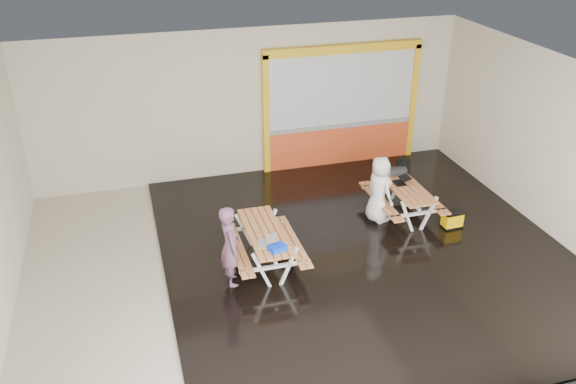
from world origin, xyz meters
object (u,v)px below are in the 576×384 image
object	(u,v)px
dark_case	(392,212)
backpack	(403,168)
laptop_right	(401,181)
person_right	(379,189)
person_left	(230,246)
fluke_bag	(452,220)
picnic_table_right	(403,192)
toolbox	(398,171)
laptop_left	(267,242)
picnic_table_left	(265,239)
blue_pouch	(278,248)

from	to	relation	value
dark_case	backpack	bearing A→B (deg)	54.83
laptop_right	dark_case	distance (m)	0.70
person_right	dark_case	world-z (taller)	person_right
person_left	fluke_bag	size ratio (longest dim) A/B	3.63
picnic_table_right	backpack	bearing A→B (deg)	65.08
backpack	fluke_bag	bearing A→B (deg)	-79.38
picnic_table_right	laptop_right	distance (m)	0.24
picnic_table_right	person_left	world-z (taller)	person_left
laptop_right	toolbox	bearing A→B (deg)	74.88
laptop_left	laptop_right	size ratio (longest dim) A/B	1.19
toolbox	fluke_bag	distance (m)	1.55
dark_case	picnic_table_left	bearing A→B (deg)	-160.98
toolbox	backpack	distance (m)	0.57
laptop_left	dark_case	world-z (taller)	laptop_left
person_right	laptop_left	world-z (taller)	person_right
person_right	laptop_left	distance (m)	3.00
person_left	laptop_right	world-z (taller)	person_left
picnic_table_right	dark_case	world-z (taller)	picnic_table_right
blue_pouch	toolbox	bearing A→B (deg)	33.83
laptop_left	toolbox	xyz separation A→B (m)	(3.37, 1.94, 0.03)
picnic_table_right	laptop_left	world-z (taller)	laptop_left
person_right	laptop_right	size ratio (longest dim) A/B	4.10
laptop_right	toolbox	distance (m)	0.40
picnic_table_left	person_right	world-z (taller)	person_right
person_left	dark_case	size ratio (longest dim) A/B	4.32
laptop_right	fluke_bag	world-z (taller)	laptop_right
laptop_left	blue_pouch	distance (m)	0.27
toolbox	fluke_bag	bearing A→B (deg)	-62.44
picnic_table_left	dark_case	world-z (taller)	picnic_table_left
person_left	laptop_left	bearing A→B (deg)	-93.98
picnic_table_left	laptop_right	xyz separation A→B (m)	(3.19, 1.12, 0.21)
laptop_right	toolbox	world-z (taller)	toolbox
person_right	laptop_right	xyz separation A→B (m)	(0.58, 0.21, 0.01)
dark_case	laptop_left	bearing A→B (deg)	-154.52
blue_pouch	dark_case	size ratio (longest dim) A/B	0.82
picnic_table_left	fluke_bag	world-z (taller)	picnic_table_left
laptop_left	person_left	bearing A→B (deg)	175.25
laptop_right	blue_pouch	bearing A→B (deg)	-150.35
fluke_bag	person_left	bearing A→B (deg)	-172.38
backpack	picnic_table_right	bearing A→B (deg)	-114.92
person_right	blue_pouch	distance (m)	3.01
person_left	blue_pouch	distance (m)	0.81
person_right	backpack	distance (m)	1.45
picnic_table_left	person_right	size ratio (longest dim) A/B	1.31
blue_pouch	dark_case	world-z (taller)	blue_pouch
person_right	fluke_bag	distance (m)	1.60
laptop_right	backpack	bearing A→B (deg)	61.28
blue_pouch	backpack	size ratio (longest dim) A/B	0.62
person_right	backpack	bearing A→B (deg)	-60.39
laptop_right	dark_case	world-z (taller)	laptop_right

